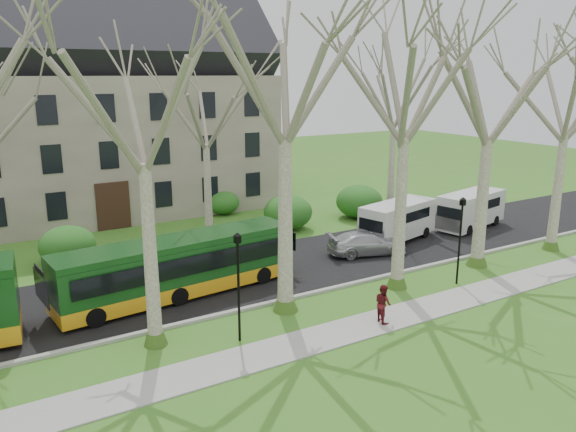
% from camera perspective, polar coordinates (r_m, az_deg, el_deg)
% --- Properties ---
extents(ground, '(120.00, 120.00, 0.00)m').
position_cam_1_polar(ground, '(26.21, 6.07, -8.59)').
color(ground, '#377020').
rests_on(ground, ground).
extents(sidewalk, '(70.00, 2.00, 0.06)m').
position_cam_1_polar(sidewalk, '(24.43, 9.65, -10.41)').
color(sidewalk, gray).
rests_on(sidewalk, ground).
extents(road, '(80.00, 8.00, 0.06)m').
position_cam_1_polar(road, '(30.46, -0.17, -5.13)').
color(road, black).
rests_on(road, ground).
extents(curb, '(80.00, 0.25, 0.14)m').
position_cam_1_polar(curb, '(27.30, 4.17, -7.43)').
color(curb, '#A5A39E').
rests_on(curb, ground).
extents(building, '(26.50, 12.20, 16.00)m').
position_cam_1_polar(building, '(44.09, -19.91, 10.74)').
color(building, slate).
rests_on(building, ground).
extents(tree_row_verge, '(49.00, 7.00, 14.00)m').
position_cam_1_polar(tree_row_verge, '(24.61, 6.08, 6.84)').
color(tree_row_verge, gray).
rests_on(tree_row_verge, ground).
extents(tree_row_far, '(33.00, 7.00, 12.00)m').
position_cam_1_polar(tree_row_far, '(33.27, -7.07, 7.00)').
color(tree_row_far, gray).
rests_on(tree_row_far, ground).
extents(lamp_row, '(36.22, 0.22, 4.30)m').
position_cam_1_polar(lamp_row, '(24.58, 7.63, -3.81)').
color(lamp_row, black).
rests_on(lamp_row, ground).
extents(hedges, '(30.60, 8.60, 2.00)m').
position_cam_1_polar(hedges, '(35.85, -13.66, -0.92)').
color(hedges, '#17511B').
rests_on(hedges, ground).
extents(bus_follow, '(11.51, 3.47, 2.83)m').
position_cam_1_polar(bus_follow, '(26.60, -11.03, -5.03)').
color(bus_follow, '#124116').
rests_on(bus_follow, road).
extents(sedan, '(4.93, 3.04, 1.33)m').
position_cam_1_polar(sedan, '(32.49, 8.05, -2.73)').
color(sedan, '#B0B1B5').
rests_on(sedan, road).
extents(van_a, '(5.81, 3.26, 2.40)m').
position_cam_1_polar(van_a, '(35.32, 11.08, -0.57)').
color(van_a, silver).
rests_on(van_a, road).
extents(van_b, '(5.79, 3.09, 2.40)m').
position_cam_1_polar(van_b, '(39.51, 18.07, 0.56)').
color(van_b, silver).
rests_on(van_b, road).
extents(pedestrian_b, '(0.71, 0.86, 1.63)m').
position_cam_1_polar(pedestrian_b, '(23.93, 9.63, -8.74)').
color(pedestrian_b, '#5A141A').
rests_on(pedestrian_b, sidewalk).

